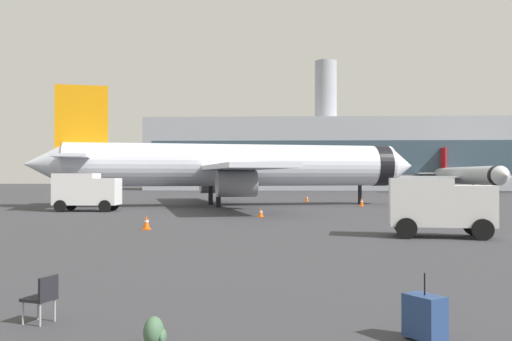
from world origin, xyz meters
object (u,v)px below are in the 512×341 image
airplane_taxiing (466,176)px  safety_cone_far (307,198)px  traveller_backpack (155,332)px  rolling_suitcase (425,317)px  gate_chair (42,296)px  service_truck (86,190)px  safety_cone_outer (146,222)px  airplane_at_gate (234,166)px  safety_cone_near (261,213)px  safety_cone_mid (362,202)px  cargo_van (439,204)px

airplane_taxiing → safety_cone_far: (-28.40, -35.60, -2.45)m
safety_cone_far → traveller_backpack: (-5.00, -52.02, -0.09)m
rolling_suitcase → gate_chair: bearing=172.8°
rolling_suitcase → gate_chair: (-6.66, 0.84, 0.11)m
service_truck → rolling_suitcase: size_ratio=4.39×
safety_cone_outer → traveller_backpack: (4.67, -19.47, -0.13)m
airplane_at_gate → service_truck: (-10.65, -8.47, -2.05)m
airplane_taxiing → safety_cone_outer: size_ratio=37.24×
airplane_taxiing → safety_cone_near: airplane_taxiing is taller
safety_cone_mid → safety_cone_far: 10.91m
airplane_at_gate → safety_cone_far: size_ratio=53.52×
safety_cone_near → rolling_suitcase: (3.52, -27.93, 0.10)m
service_truck → safety_cone_far: 25.17m
airplane_taxiing → traveller_backpack: (-33.40, -87.62, -2.55)m
service_truck → safety_cone_far: size_ratio=7.32×
airplane_taxiing → cargo_van: 75.20m
safety_cone_mid → traveller_backpack: size_ratio=1.65×
airplane_at_gate → service_truck: size_ratio=7.32×
airplane_taxiing → safety_cone_far: size_ratio=41.18×
safety_cone_far → safety_cone_outer: safety_cone_outer is taller
airplane_taxiing → rolling_suitcase: size_ratio=24.71×
safety_cone_near → airplane_at_gate: bearing=101.5°
safety_cone_near → safety_cone_mid: size_ratio=0.75×
traveller_backpack → safety_cone_outer: bearing=103.5°
airplane_taxiing → rolling_suitcase: 91.87m
safety_cone_far → rolling_suitcase: 51.51m
cargo_van → safety_cone_outer: bearing=167.8°
gate_chair → service_truck: bearing=107.6°
safety_cone_mid → safety_cone_outer: 26.54m
traveller_backpack → gate_chair: (-2.35, 1.36, 0.27)m
safety_cone_near → service_truck: bearing=156.9°
safety_cone_outer → gate_chair: (2.32, -18.10, 0.14)m
safety_cone_far → rolling_suitcase: (-0.69, -51.50, 0.07)m
cargo_van → rolling_suitcase: bearing=-106.4°
airplane_at_gate → safety_cone_far: bearing=52.6°
cargo_van → gate_chair: cargo_van is taller
airplane_taxiing → service_truck: size_ratio=5.63×
safety_cone_near → safety_cone_outer: size_ratio=0.81×
safety_cone_near → safety_cone_mid: (8.54, 13.56, 0.10)m
safety_cone_near → safety_cone_far: size_ratio=0.90×
safety_cone_far → traveller_backpack: safety_cone_far is taller
safety_cone_far → safety_cone_outer: bearing=-106.5°
safety_cone_near → safety_cone_outer: 10.51m
rolling_suitcase → gate_chair: 6.72m
airplane_taxiing → safety_cone_outer: (-38.07, -68.16, -2.42)m
airplane_taxiing → traveller_backpack: airplane_taxiing is taller
service_truck → rolling_suitcase: (17.07, -33.72, -1.22)m
cargo_van → safety_cone_outer: 14.05m
airplane_at_gate → safety_cone_far: airplane_at_gate is taller
safety_cone_far → traveller_backpack: 52.26m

